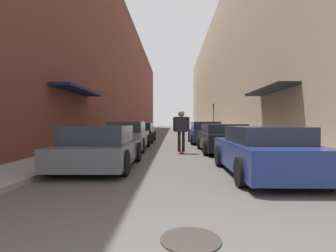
{
  "coord_description": "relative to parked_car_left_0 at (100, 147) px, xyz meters",
  "views": [
    {
      "loc": [
        -0.01,
        -1.56,
        1.36
      ],
      "look_at": [
        -0.28,
        12.43,
        1.15
      ],
      "focal_mm": 28.0,
      "sensor_mm": 36.0,
      "label": 1
    }
  ],
  "objects": [
    {
      "name": "manhole_cover",
      "position": [
        2.36,
        -4.7,
        -0.6
      ],
      "size": [
        0.7,
        0.7,
        0.02
      ],
      "color": "#332D28",
      "rests_on": "ground"
    },
    {
      "name": "parked_car_right_1",
      "position": [
        4.4,
        4.22,
        0.01
      ],
      "size": [
        2.04,
        4.14,
        1.27
      ],
      "color": "black",
      "rests_on": "ground"
    },
    {
      "name": "parked_car_left_0",
      "position": [
        0.0,
        0.0,
        0.0
      ],
      "size": [
        2.07,
        3.97,
        1.25
      ],
      "color": "#515459",
      "rests_on": "ground"
    },
    {
      "name": "building_row_right",
      "position": [
        9.17,
        25.74,
        6.71
      ],
      "size": [
        4.9,
        63.7,
        14.64
      ],
      "color": "tan",
      "rests_on": "ground"
    },
    {
      "name": "parked_car_left_2",
      "position": [
        -0.06,
        10.19,
        0.02
      ],
      "size": [
        1.86,
        4.14,
        1.3
      ],
      "color": "black",
      "rests_on": "ground"
    },
    {
      "name": "curb_strip_right",
      "position": [
        6.27,
        25.74,
        -0.55
      ],
      "size": [
        1.8,
        63.7,
        0.12
      ],
      "color": "gray",
      "rests_on": "ground"
    },
    {
      "name": "parked_car_right_2",
      "position": [
        4.21,
        9.25,
        0.06
      ],
      "size": [
        2.01,
        4.18,
        1.39
      ],
      "color": "navy",
      "rests_on": "ground"
    },
    {
      "name": "parked_car_right_0",
      "position": [
        4.44,
        -0.95,
        0.0
      ],
      "size": [
        1.91,
        4.17,
        1.25
      ],
      "color": "navy",
      "rests_on": "ground"
    },
    {
      "name": "ground",
      "position": [
        2.16,
        19.37,
        -0.61
      ],
      "size": [
        140.13,
        140.13,
        0.0
      ],
      "primitive_type": "plane",
      "color": "#4C4947"
    },
    {
      "name": "traffic_light",
      "position": [
        6.79,
        22.45,
        1.6
      ],
      "size": [
        0.16,
        0.22,
        3.36
      ],
      "color": "#2D2D2D",
      "rests_on": "curb_strip_right"
    },
    {
      "name": "skateboarder",
      "position": [
        2.51,
        3.67,
        0.55
      ],
      "size": [
        0.72,
        0.78,
        1.86
      ],
      "color": "#B2231E",
      "rests_on": "ground"
    },
    {
      "name": "parked_car_left_1",
      "position": [
        -0.04,
        4.98,
        0.06
      ],
      "size": [
        1.88,
        4.55,
        1.38
      ],
      "color": "gray",
      "rests_on": "ground"
    },
    {
      "name": "curb_strip_left",
      "position": [
        -1.94,
        25.74,
        -0.55
      ],
      "size": [
        1.8,
        63.7,
        0.12
      ],
      "color": "gray",
      "rests_on": "ground"
    },
    {
      "name": "building_row_left",
      "position": [
        -4.84,
        25.74,
        6.32
      ],
      "size": [
        4.9,
        63.7,
        13.86
      ],
      "color": "brown",
      "rests_on": "ground"
    }
  ]
}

